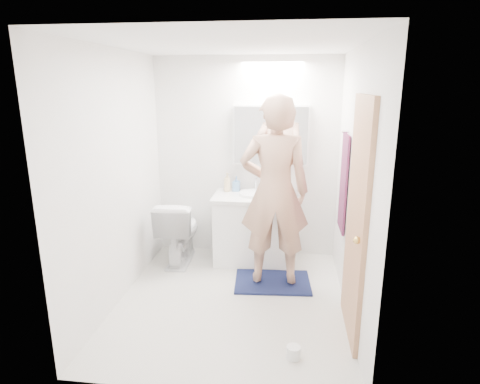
% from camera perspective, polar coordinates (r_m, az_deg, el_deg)
% --- Properties ---
extents(floor, '(2.50, 2.50, 0.00)m').
position_cam_1_polar(floor, '(4.13, -1.15, -15.11)').
color(floor, silver).
rests_on(floor, ground).
extents(ceiling, '(2.50, 2.50, 0.00)m').
position_cam_1_polar(ceiling, '(3.59, -1.37, 20.24)').
color(ceiling, white).
rests_on(ceiling, floor).
extents(wall_back, '(2.50, 0.00, 2.50)m').
position_cam_1_polar(wall_back, '(4.89, 0.86, 4.73)').
color(wall_back, white).
rests_on(wall_back, floor).
extents(wall_front, '(2.50, 0.00, 2.50)m').
position_cam_1_polar(wall_front, '(2.50, -5.39, -5.49)').
color(wall_front, white).
rests_on(wall_front, floor).
extents(wall_left, '(0.00, 2.50, 2.50)m').
position_cam_1_polar(wall_left, '(3.98, -17.11, 1.69)').
color(wall_left, white).
rests_on(wall_left, floor).
extents(wall_right, '(0.00, 2.50, 2.50)m').
position_cam_1_polar(wall_right, '(3.69, 15.92, 0.73)').
color(wall_right, white).
rests_on(wall_right, floor).
extents(vanity_cabinet, '(0.90, 0.55, 0.78)m').
position_cam_1_polar(vanity_cabinet, '(4.82, 1.98, -5.43)').
color(vanity_cabinet, white).
rests_on(vanity_cabinet, floor).
extents(countertop, '(0.95, 0.58, 0.04)m').
position_cam_1_polar(countertop, '(4.69, 2.02, -0.74)').
color(countertop, white).
rests_on(countertop, vanity_cabinet).
extents(sink_basin, '(0.36, 0.36, 0.03)m').
position_cam_1_polar(sink_basin, '(4.71, 2.06, -0.23)').
color(sink_basin, white).
rests_on(sink_basin, countertop).
extents(faucet, '(0.02, 0.02, 0.16)m').
position_cam_1_polar(faucet, '(4.88, 2.26, 1.09)').
color(faucet, silver).
rests_on(faucet, countertop).
extents(medicine_cabinet, '(0.88, 0.14, 0.70)m').
position_cam_1_polar(medicine_cabinet, '(4.75, 4.41, 8.04)').
color(medicine_cabinet, white).
rests_on(medicine_cabinet, wall_back).
extents(mirror_panel, '(0.84, 0.01, 0.66)m').
position_cam_1_polar(mirror_panel, '(4.67, 4.36, 7.93)').
color(mirror_panel, silver).
rests_on(mirror_panel, medicine_cabinet).
extents(toilet, '(0.45, 0.77, 0.78)m').
position_cam_1_polar(toilet, '(4.87, -8.64, -5.42)').
color(toilet, white).
rests_on(toilet, floor).
extents(bath_rug, '(0.84, 0.61, 0.02)m').
position_cam_1_polar(bath_rug, '(4.46, 4.62, -12.58)').
color(bath_rug, '#151D43').
rests_on(bath_rug, floor).
extents(person, '(0.74, 0.51, 1.94)m').
position_cam_1_polar(person, '(4.09, 4.92, 0.03)').
color(person, tan).
rests_on(person, bath_rug).
extents(door, '(0.04, 0.80, 2.00)m').
position_cam_1_polar(door, '(3.41, 16.20, -3.96)').
color(door, '#A37551').
rests_on(door, wall_right).
extents(door_knob, '(0.06, 0.06, 0.06)m').
position_cam_1_polar(door_knob, '(3.14, 16.24, -6.57)').
color(door_knob, gold).
rests_on(door_knob, door).
extents(towel, '(0.02, 0.42, 1.00)m').
position_cam_1_polar(towel, '(4.24, 14.45, 1.25)').
color(towel, '#0F1F32').
rests_on(towel, wall_right).
extents(towel_hook, '(0.07, 0.02, 0.02)m').
position_cam_1_polar(towel_hook, '(4.15, 14.74, 8.26)').
color(towel_hook, silver).
rests_on(towel_hook, wall_right).
extents(soap_bottle_a, '(0.12, 0.12, 0.23)m').
position_cam_1_polar(soap_bottle_a, '(4.84, -1.83, 1.41)').
color(soap_bottle_a, '#CFB686').
rests_on(soap_bottle_a, countertop).
extents(soap_bottle_b, '(0.09, 0.09, 0.18)m').
position_cam_1_polar(soap_bottle_b, '(4.86, -0.52, 1.18)').
color(soap_bottle_b, '#5E94CA').
rests_on(soap_bottle_b, countertop).
extents(toothbrush_cup, '(0.09, 0.09, 0.09)m').
position_cam_1_polar(toothbrush_cup, '(4.82, 4.53, 0.43)').
color(toothbrush_cup, '#414FC4').
rests_on(toothbrush_cup, countertop).
extents(toilet_paper_roll, '(0.11, 0.11, 0.10)m').
position_cam_1_polar(toilet_paper_roll, '(3.40, 7.58, -21.59)').
color(toilet_paper_roll, white).
rests_on(toilet_paper_roll, floor).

